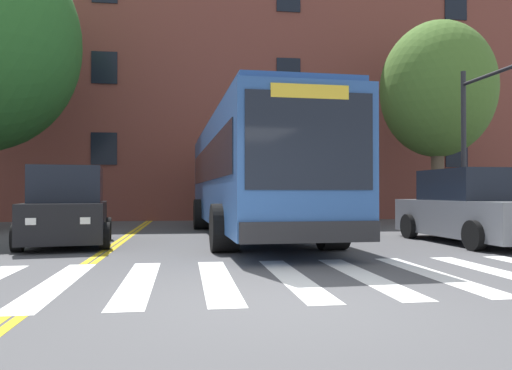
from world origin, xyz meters
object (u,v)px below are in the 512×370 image
object	(u,v)px
car_black_near_lane	(67,209)
city_bus	(250,172)
car_grey_far_lane	(472,210)
street_tree_curbside_large	(437,90)
car_red_behind_bus	(252,201)
traffic_light_near_corner	(491,118)

from	to	relation	value
car_black_near_lane	city_bus	bearing A→B (deg)	23.36
car_grey_far_lane	street_tree_curbside_large	xyz separation A→B (m)	(2.65, 6.81, 4.44)
city_bus	car_red_behind_bus	bearing A→B (deg)	82.66
city_bus	car_black_near_lane	size ratio (longest dim) A/B	3.24
car_black_near_lane	traffic_light_near_corner	size ratio (longest dim) A/B	0.74
traffic_light_near_corner	street_tree_curbside_large	xyz separation A→B (m)	(0.80, 4.73, 1.81)
traffic_light_near_corner	street_tree_curbside_large	world-z (taller)	street_tree_curbside_large
traffic_light_near_corner	car_grey_far_lane	bearing A→B (deg)	-131.53
car_grey_far_lane	car_red_behind_bus	world-z (taller)	car_red_behind_bus
street_tree_curbside_large	car_grey_far_lane	bearing A→B (deg)	-111.23
car_black_near_lane	street_tree_curbside_large	xyz separation A→B (m)	(12.47, 6.04, 4.42)
car_red_behind_bus	traffic_light_near_corner	distance (m)	11.96
car_black_near_lane	car_red_behind_bus	distance (m)	12.81
city_bus	street_tree_curbside_large	distance (m)	9.48
city_bus	street_tree_curbside_large	xyz separation A→B (m)	(7.86, 4.05, 3.43)
car_grey_far_lane	street_tree_curbside_large	world-z (taller)	street_tree_curbside_large
car_black_near_lane	traffic_light_near_corner	xyz separation A→B (m)	(11.67, 1.31, 2.61)
car_black_near_lane	car_grey_far_lane	bearing A→B (deg)	-4.48
city_bus	car_red_behind_bus	distance (m)	9.55
city_bus	car_grey_far_lane	bearing A→B (deg)	-27.91
street_tree_curbside_large	car_red_behind_bus	bearing A→B (deg)	141.10
car_red_behind_bus	car_grey_far_lane	bearing A→B (deg)	-71.81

